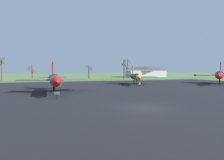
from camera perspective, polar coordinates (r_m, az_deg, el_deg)
ground_plane at (r=18.50m, az=9.50°, el=-8.21°), size 600.00×600.00×0.00m
asphalt_apron at (r=34.98m, az=-5.22°, el=-2.99°), size 101.36×59.53×0.05m
grass_verge_strip at (r=70.05m, az=-12.86°, el=-0.19°), size 161.36×12.00×0.06m
jet_fighter_front_left at (r=48.72m, az=6.97°, el=1.01°), size 11.22×14.28×5.01m
info_placard_front_left at (r=41.59m, az=8.20°, el=-1.35°), size 0.48×0.27×0.94m
jet_fighter_front_right at (r=57.51m, az=29.36°, el=1.33°), size 15.29×14.38×6.03m
jet_fighter_rear_center at (r=31.52m, az=-16.80°, el=0.25°), size 11.25×15.55×5.21m
info_placard_rear_center at (r=24.12m, az=-16.00°, el=-4.27°), size 0.65×0.37×0.94m
bare_tree_left_of_center at (r=77.42m, az=-29.93°, el=3.10°), size 2.22×2.28×8.56m
bare_tree_center at (r=73.28m, az=-22.63°, el=2.19°), size 3.14×2.38×5.56m
bare_tree_right_of_center at (r=80.83m, az=-6.83°, el=2.56°), size 2.97×3.49×6.25m
bare_tree_far_right at (r=81.42m, az=3.59°, el=3.48°), size 2.48×2.46×8.43m
bare_tree_backdrop_extra at (r=85.31m, az=4.58°, el=3.44°), size 2.75×2.76×8.90m
visitor_building at (r=116.98m, az=9.78°, el=2.47°), size 24.26×16.97×6.30m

